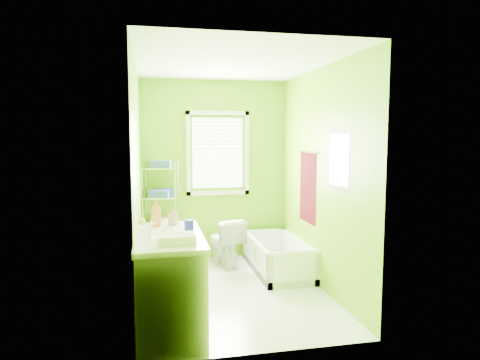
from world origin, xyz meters
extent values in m
plane|color=silver|center=(0.00, 0.00, 0.00)|extent=(2.90, 2.90, 0.00)
cube|color=#649E07|center=(0.00, 1.45, 1.30)|extent=(2.10, 0.04, 2.60)
cube|color=#649E07|center=(0.00, -1.45, 1.30)|extent=(2.10, 0.04, 2.60)
cube|color=#649E07|center=(-1.05, 0.00, 1.30)|extent=(0.04, 2.90, 2.60)
cube|color=#649E07|center=(1.05, 0.00, 1.30)|extent=(0.04, 2.90, 2.60)
cube|color=white|center=(0.00, 0.00, 2.60)|extent=(2.10, 2.90, 0.04)
cube|color=white|center=(0.05, 1.44, 1.55)|extent=(0.74, 0.01, 1.01)
cube|color=white|center=(0.05, 1.42, 0.97)|extent=(0.92, 0.05, 0.06)
cube|color=white|center=(0.05, 1.42, 2.13)|extent=(0.92, 0.05, 0.06)
cube|color=white|center=(-0.38, 1.42, 1.55)|extent=(0.06, 0.05, 1.22)
cube|color=white|center=(0.48, 1.42, 1.55)|extent=(0.06, 0.05, 1.22)
cube|color=white|center=(0.05, 1.42, 1.84)|extent=(0.72, 0.02, 0.50)
cube|color=white|center=(-1.04, -1.00, 1.00)|extent=(0.02, 0.80, 2.00)
sphere|color=gold|center=(-1.00, -0.67, 1.00)|extent=(0.07, 0.07, 0.07)
cube|color=#44070E|center=(1.04, 0.35, 1.15)|extent=(0.02, 0.58, 0.90)
cylinder|color=silver|center=(1.02, 0.35, 1.60)|extent=(0.02, 0.62, 0.02)
cube|color=#CC5972|center=(1.04, -0.55, 1.55)|extent=(0.02, 0.54, 0.64)
cube|color=white|center=(1.03, -0.55, 1.55)|extent=(0.01, 0.44, 0.54)
cube|color=white|center=(0.73, 0.63, 0.05)|extent=(0.65, 1.39, 0.09)
cube|color=white|center=(0.43, 0.63, 0.21)|extent=(0.06, 1.39, 0.42)
cube|color=white|center=(1.02, 0.63, 0.21)|extent=(0.06, 1.39, 0.42)
cube|color=white|center=(0.73, -0.03, 0.21)|extent=(0.65, 0.06, 0.42)
cube|color=white|center=(0.73, 1.29, 0.21)|extent=(0.65, 0.06, 0.42)
cylinder|color=white|center=(0.73, -0.03, 0.42)|extent=(0.65, 0.06, 0.06)
cylinder|color=#1526CC|center=(0.73, 0.32, 0.12)|extent=(0.30, 0.30, 0.05)
cylinder|color=yellow|center=(0.73, 0.32, 0.17)|extent=(0.28, 0.28, 0.04)
cube|color=#1526CC|center=(0.70, 0.44, 0.22)|extent=(0.21, 0.07, 0.19)
imported|color=white|center=(0.07, 1.00, 0.34)|extent=(0.55, 0.74, 0.68)
cube|color=white|center=(-0.76, -0.82, 0.43)|extent=(0.58, 1.17, 0.85)
cube|color=silver|center=(-0.76, -0.82, 0.88)|extent=(0.61, 1.20, 0.05)
ellipsoid|color=white|center=(-0.74, -0.97, 0.87)|extent=(0.40, 0.53, 0.14)
cylinder|color=silver|center=(-0.93, -0.97, 0.97)|extent=(0.03, 0.03, 0.16)
cylinder|color=silver|center=(-0.93, -0.97, 1.04)|extent=(0.12, 0.02, 0.02)
imported|color=#F06D46|center=(-0.86, -0.42, 1.03)|extent=(0.14, 0.14, 0.27)
imported|color=#C17D91|center=(-0.69, -0.38, 0.99)|extent=(0.11, 0.11, 0.18)
cylinder|color=#191EA5|center=(-0.56, -0.66, 0.95)|extent=(0.09, 0.09, 0.10)
cube|color=silver|center=(-0.70, -1.16, 0.94)|extent=(0.31, 0.24, 0.08)
cylinder|color=silver|center=(-1.04, 1.19, 0.72)|extent=(0.02, 0.02, 1.45)
cylinder|color=silver|center=(-0.99, 1.46, 0.72)|extent=(0.02, 0.02, 1.45)
cylinder|color=silver|center=(-0.59, 1.10, 0.72)|extent=(0.02, 0.02, 1.45)
cylinder|color=silver|center=(-0.54, 1.38, 0.72)|extent=(0.02, 0.02, 1.45)
cube|color=silver|center=(-0.79, 1.28, 0.14)|extent=(0.52, 0.38, 0.02)
cube|color=silver|center=(-0.79, 1.28, 0.54)|extent=(0.52, 0.38, 0.02)
cube|color=silver|center=(-0.79, 1.28, 0.95)|extent=(0.52, 0.38, 0.02)
cube|color=silver|center=(-0.79, 1.28, 1.36)|extent=(0.52, 0.38, 0.02)
cube|color=#294695|center=(-0.78, 1.19, 1.41)|extent=(0.30, 0.23, 0.10)
cube|color=silver|center=(-0.78, 1.39, 1.41)|extent=(0.30, 0.23, 0.10)
cube|color=#294695|center=(-0.81, 1.19, 1.01)|extent=(0.30, 0.23, 0.10)
cube|color=#294695|center=(-0.76, 1.39, 1.01)|extent=(0.30, 0.23, 0.10)
cube|color=silver|center=(-0.79, 1.21, 0.60)|extent=(0.30, 0.23, 0.10)
cube|color=pink|center=(-0.77, 1.40, 0.60)|extent=(0.30, 0.23, 0.10)
cube|color=pink|center=(-0.55, 1.24, 0.28)|extent=(0.07, 0.25, 0.45)
camera|label=1|loc=(-0.90, -4.73, 1.81)|focal=32.00mm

